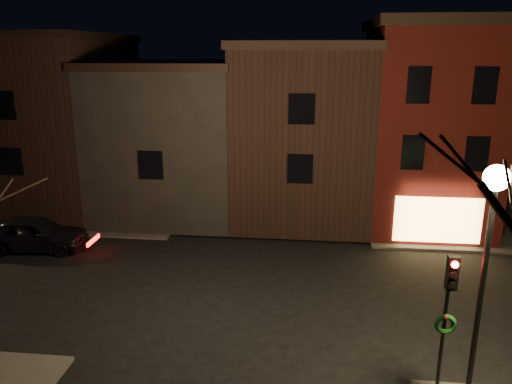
% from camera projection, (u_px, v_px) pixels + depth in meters
% --- Properties ---
extents(ground, '(120.00, 120.00, 0.00)m').
position_uv_depth(ground, '(256.00, 292.00, 19.45)').
color(ground, black).
rests_on(ground, ground).
extents(sidewalk_far_left, '(30.00, 30.00, 0.12)m').
position_uv_depth(sidewalk_far_left, '(40.00, 165.00, 40.68)').
color(sidewalk_far_left, '#2D2B28').
rests_on(sidewalk_far_left, ground).
extents(corner_building, '(6.50, 8.50, 10.50)m').
position_uv_depth(corner_building, '(427.00, 123.00, 26.17)').
color(corner_building, '#50110E').
rests_on(corner_building, ground).
extents(row_building_a, '(7.30, 10.30, 9.40)m').
position_uv_depth(row_building_a, '(303.00, 129.00, 28.00)').
color(row_building_a, black).
rests_on(row_building_a, ground).
extents(row_building_b, '(7.80, 10.30, 8.40)m').
position_uv_depth(row_building_b, '(177.00, 136.00, 28.91)').
color(row_building_b, black).
rests_on(row_building_b, ground).
extents(row_building_c, '(7.30, 10.30, 9.90)m').
position_uv_depth(row_building_c, '(57.00, 121.00, 29.48)').
color(row_building_c, black).
rests_on(row_building_c, ground).
extents(street_lamp_near, '(0.60, 0.60, 6.48)m').
position_uv_depth(street_lamp_near, '(490.00, 224.00, 11.63)').
color(street_lamp_near, black).
rests_on(street_lamp_near, sidewalk_near_right).
extents(traffic_signal, '(0.58, 0.38, 4.05)m').
position_uv_depth(traffic_signal, '(448.00, 304.00, 12.81)').
color(traffic_signal, black).
rests_on(traffic_signal, sidewalk_near_right).
extents(parked_car_a, '(5.00, 2.39, 1.65)m').
position_uv_depth(parked_car_a, '(34.00, 233.00, 23.38)').
color(parked_car_a, black).
rests_on(parked_car_a, ground).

